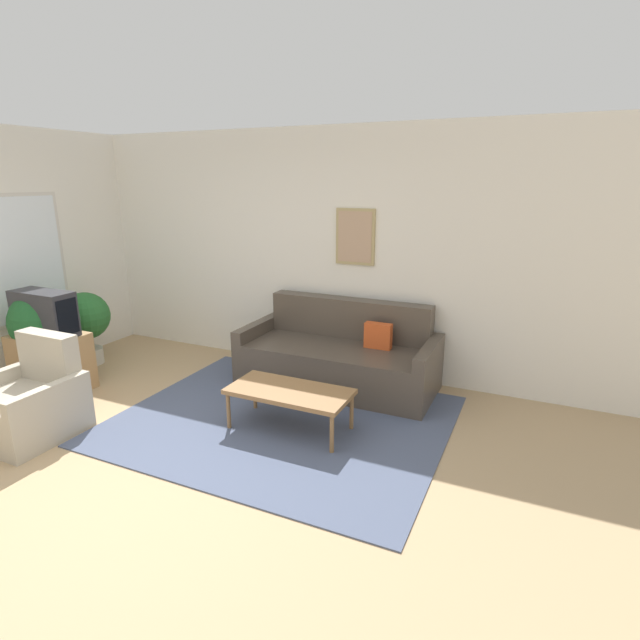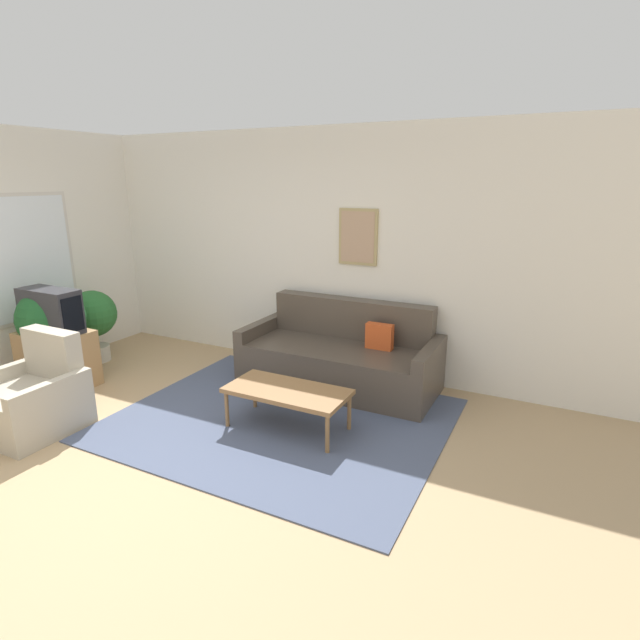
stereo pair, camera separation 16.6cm
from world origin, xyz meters
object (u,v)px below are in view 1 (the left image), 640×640
at_px(armchair, 28,404).
at_px(potted_plant_tall, 45,324).
at_px(couch, 339,358).
at_px(tv, 44,313).
at_px(coffee_table, 290,393).

distance_m(armchair, potted_plant_tall, 1.19).
xyz_separation_m(couch, potted_plant_tall, (-2.81, -1.30, 0.38)).
distance_m(couch, potted_plant_tall, 3.12).
distance_m(tv, armchair, 1.13).
distance_m(couch, coffee_table, 1.12).
xyz_separation_m(tv, armchair, (0.65, -0.74, -0.56)).
bearing_deg(coffee_table, potted_plant_tall, -176.23).
relative_size(couch, coffee_table, 1.92).
bearing_deg(potted_plant_tall, armchair, -46.55).
relative_size(couch, tv, 3.02).
bearing_deg(couch, tv, -152.82).
height_order(couch, armchair, couch).
relative_size(couch, armchair, 2.44).
bearing_deg(tv, potted_plant_tall, 148.47).
relative_size(couch, potted_plant_tall, 1.94).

